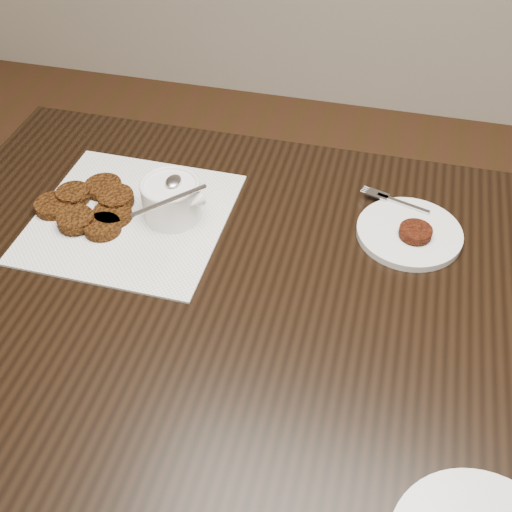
{
  "coord_description": "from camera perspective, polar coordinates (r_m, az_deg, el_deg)",
  "views": [
    {
      "loc": [
        0.06,
        -0.53,
        1.48
      ],
      "look_at": [
        -0.11,
        0.15,
        0.8
      ],
      "focal_mm": 44.2,
      "sensor_mm": 36.0,
      "label": 1
    }
  ],
  "objects": [
    {
      "name": "sauce_ramekin",
      "position": [
        1.08,
        -7.83,
        6.53
      ],
      "size": [
        0.14,
        0.14,
        0.14
      ],
      "primitive_type": null,
      "rotation": [
        0.0,
        0.0,
        0.01
      ],
      "color": "white",
      "rests_on": "napkin"
    },
    {
      "name": "plate_with_patty",
      "position": [
        1.1,
        13.75,
        2.31
      ],
      "size": [
        0.22,
        0.22,
        0.03
      ],
      "primitive_type": null,
      "rotation": [
        0.0,
        0.0,
        -0.3
      ],
      "color": "white",
      "rests_on": "table"
    },
    {
      "name": "table",
      "position": [
        1.27,
        3.16,
        -15.72
      ],
      "size": [
        1.34,
        0.86,
        0.75
      ],
      "primitive_type": "cube",
      "color": "black",
      "rests_on": "floor"
    },
    {
      "name": "napkin",
      "position": [
        1.13,
        -11.22,
        3.44
      ],
      "size": [
        0.33,
        0.33,
        0.0
      ],
      "primitive_type": "cube",
      "rotation": [
        0.0,
        0.0,
        -0.01
      ],
      "color": "white",
      "rests_on": "table"
    },
    {
      "name": "patty_cluster",
      "position": [
        1.15,
        -14.63,
        4.33
      ],
      "size": [
        0.29,
        0.29,
        0.02
      ],
      "primitive_type": null,
      "rotation": [
        0.0,
        0.0,
        0.33
      ],
      "color": "#5C2F0C",
      "rests_on": "napkin"
    }
  ]
}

